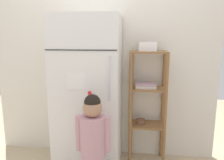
# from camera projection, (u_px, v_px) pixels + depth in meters

# --- Properties ---
(kitchen_wall_back) EXTENTS (2.68, 0.03, 2.16)m
(kitchen_wall_back) POSITION_uv_depth(u_px,v_px,m) (103.00, 68.00, 2.64)
(kitchen_wall_back) COLOR silver
(kitchen_wall_back) RESTS_ON ground
(refrigerator) EXTENTS (0.68, 0.63, 1.66)m
(refrigerator) POSITION_uv_depth(u_px,v_px,m) (89.00, 94.00, 2.38)
(refrigerator) COLOR white
(refrigerator) RESTS_ON ground
(child_standing) EXTENTS (0.31, 0.23, 0.96)m
(child_standing) POSITION_uv_depth(u_px,v_px,m) (93.00, 136.00, 1.93)
(child_standing) COLOR #4A4149
(child_standing) RESTS_ON ground
(pantry_shelf_unit) EXTENTS (0.41, 0.28, 1.29)m
(pantry_shelf_unit) POSITION_uv_depth(u_px,v_px,m) (147.00, 99.00, 2.48)
(pantry_shelf_unit) COLOR olive
(pantry_shelf_unit) RESTS_ON ground
(fruit_bin) EXTENTS (0.19, 0.16, 0.10)m
(fruit_bin) POSITION_uv_depth(u_px,v_px,m) (148.00, 48.00, 2.40)
(fruit_bin) COLOR white
(fruit_bin) RESTS_ON pantry_shelf_unit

